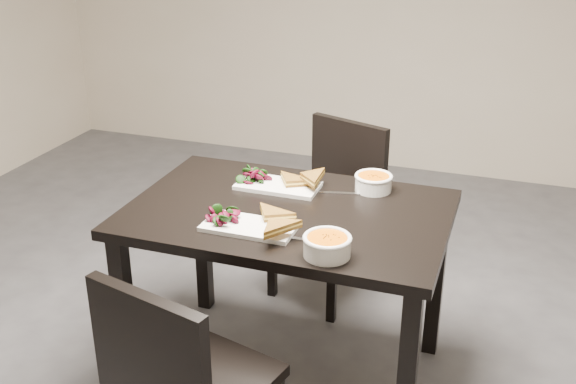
# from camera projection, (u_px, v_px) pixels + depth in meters

# --- Properties ---
(ground) EXTENTS (5.00, 5.00, 0.00)m
(ground) POSITION_uv_depth(u_px,v_px,m) (256.00, 367.00, 2.91)
(ground) COLOR #47474C
(ground) RESTS_ON ground
(table) EXTENTS (1.20, 0.80, 0.75)m
(table) POSITION_uv_depth(u_px,v_px,m) (288.00, 232.00, 2.63)
(table) COLOR black
(table) RESTS_ON ground
(chair_near) EXTENTS (0.51, 0.51, 0.85)m
(chair_near) POSITION_uv_depth(u_px,v_px,m) (180.00, 381.00, 2.09)
(chair_near) COLOR black
(chair_near) RESTS_ON ground
(chair_far) EXTENTS (0.54, 0.54, 0.85)m
(chair_far) POSITION_uv_depth(u_px,v_px,m) (334.00, 199.00, 3.33)
(chair_far) COLOR black
(chair_far) RESTS_ON ground
(plate_near) EXTENTS (0.33, 0.17, 0.02)m
(plate_near) POSITION_uv_depth(u_px,v_px,m) (249.00, 227.00, 2.44)
(plate_near) COLOR white
(plate_near) RESTS_ON table
(sandwich_near) EXTENTS (0.20, 0.19, 0.05)m
(sandwich_near) POSITION_uv_depth(u_px,v_px,m) (268.00, 219.00, 2.42)
(sandwich_near) COLOR olive
(sandwich_near) RESTS_ON plate_near
(salad_near) EXTENTS (0.10, 0.09, 0.05)m
(salad_near) POSITION_uv_depth(u_px,v_px,m) (223.00, 215.00, 2.46)
(salad_near) COLOR black
(salad_near) RESTS_ON plate_near
(soup_bowl_near) EXTENTS (0.16, 0.16, 0.07)m
(soup_bowl_near) POSITION_uv_depth(u_px,v_px,m) (327.00, 245.00, 2.24)
(soup_bowl_near) COLOR white
(soup_bowl_near) RESTS_ON table
(cutlery_near) EXTENTS (0.18, 0.02, 0.00)m
(cutlery_near) POSITION_uv_depth(u_px,v_px,m) (301.00, 239.00, 2.36)
(cutlery_near) COLOR silver
(cutlery_near) RESTS_ON table
(plate_far) EXTENTS (0.33, 0.17, 0.02)m
(plate_far) POSITION_uv_depth(u_px,v_px,m) (278.00, 186.00, 2.78)
(plate_far) COLOR white
(plate_far) RESTS_ON table
(sandwich_far) EXTENTS (0.21, 0.19, 0.05)m
(sandwich_far) POSITION_uv_depth(u_px,v_px,m) (292.00, 181.00, 2.73)
(sandwich_far) COLOR olive
(sandwich_far) RESTS_ON plate_far
(salad_far) EXTENTS (0.10, 0.09, 0.05)m
(salad_far) POSITION_uv_depth(u_px,v_px,m) (255.00, 176.00, 2.79)
(salad_far) COLOR black
(salad_far) RESTS_ON plate_far
(soup_bowl_far) EXTENTS (0.15, 0.15, 0.07)m
(soup_bowl_far) POSITION_uv_depth(u_px,v_px,m) (373.00, 182.00, 2.74)
(soup_bowl_far) COLOR white
(soup_bowl_far) RESTS_ON table
(cutlery_far) EXTENTS (0.18, 0.06, 0.00)m
(cutlery_far) POSITION_uv_depth(u_px,v_px,m) (342.00, 193.00, 2.72)
(cutlery_far) COLOR silver
(cutlery_far) RESTS_ON table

